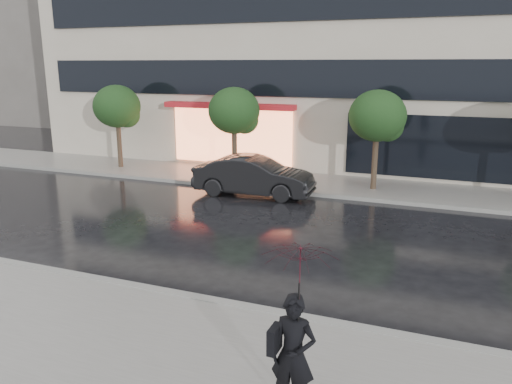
% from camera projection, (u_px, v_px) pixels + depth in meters
% --- Properties ---
extents(ground, '(120.00, 120.00, 0.00)m').
position_uv_depth(ground, '(181.00, 277.00, 11.87)').
color(ground, black).
rests_on(ground, ground).
extents(sidewalk_near, '(60.00, 4.50, 0.12)m').
position_uv_depth(sidewalk_near, '(90.00, 344.00, 8.92)').
color(sidewalk_near, slate).
rests_on(sidewalk_near, ground).
extents(sidewalk_far, '(60.00, 3.50, 0.12)m').
position_uv_depth(sidewalk_far, '(302.00, 182.00, 21.09)').
color(sidewalk_far, slate).
rests_on(sidewalk_far, ground).
extents(curb_near, '(60.00, 0.25, 0.14)m').
position_uv_depth(curb_near, '(158.00, 292.00, 10.95)').
color(curb_near, gray).
rests_on(curb_near, ground).
extents(curb_far, '(60.00, 0.25, 0.14)m').
position_uv_depth(curb_far, '(289.00, 192.00, 19.51)').
color(curb_far, gray).
rests_on(curb_far, ground).
extents(bg_building_left, '(14.00, 10.00, 12.00)m').
position_uv_depth(bg_building_left, '(47.00, 51.00, 43.71)').
color(bg_building_left, '#59544F').
rests_on(bg_building_left, ground).
extents(tree_far_west, '(2.20, 2.20, 3.99)m').
position_uv_depth(tree_far_west, '(118.00, 108.00, 23.34)').
color(tree_far_west, '#33261C').
rests_on(tree_far_west, ground).
extents(tree_mid_west, '(2.20, 2.20, 3.99)m').
position_uv_depth(tree_mid_west, '(236.00, 112.00, 21.22)').
color(tree_mid_west, '#33261C').
rests_on(tree_mid_west, ground).
extents(tree_mid_east, '(2.20, 2.20, 3.99)m').
position_uv_depth(tree_mid_east, '(379.00, 118.00, 19.10)').
color(tree_mid_east, '#33261C').
rests_on(tree_mid_east, ground).
extents(parked_car, '(4.65, 1.80, 1.51)m').
position_uv_depth(parked_car, '(254.00, 176.00, 19.09)').
color(parked_car, black).
rests_on(parked_car, ground).
extents(pedestrian_with_umbrella, '(1.03, 1.05, 2.52)m').
position_uv_depth(pedestrian_with_umbrella, '(297.00, 305.00, 6.72)').
color(pedestrian_with_umbrella, black).
rests_on(pedestrian_with_umbrella, sidewalk_near).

